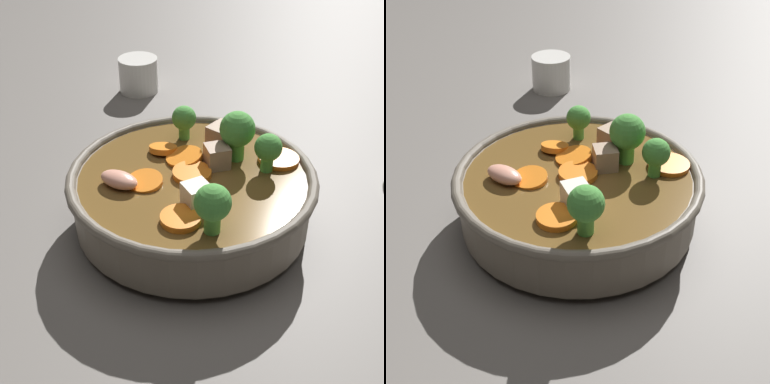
# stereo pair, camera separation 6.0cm
# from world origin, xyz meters

# --- Properties ---
(ground_plane) EXTENTS (3.00, 3.00, 0.00)m
(ground_plane) POSITION_xyz_m (0.00, 0.00, 0.00)
(ground_plane) COLOR slate
(stirfry_bowl) EXTENTS (0.28, 0.28, 0.12)m
(stirfry_bowl) POSITION_xyz_m (0.00, 0.00, 0.05)
(stirfry_bowl) COLOR slate
(stirfry_bowl) RESTS_ON ground_plane
(tea_cup) EXTENTS (0.07, 0.07, 0.06)m
(tea_cup) POSITION_xyz_m (-0.31, 0.20, 0.03)
(tea_cup) COLOR white
(tea_cup) RESTS_ON ground_plane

